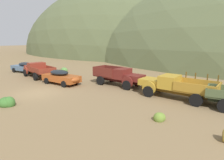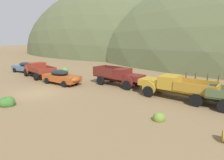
{
  "view_description": "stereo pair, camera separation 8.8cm",
  "coord_description": "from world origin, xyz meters",
  "px_view_note": "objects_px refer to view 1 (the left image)",
  "views": [
    {
      "loc": [
        14.33,
        -11.09,
        4.81
      ],
      "look_at": [
        5.68,
        4.05,
        1.11
      ],
      "focal_mm": 30.22,
      "sensor_mm": 36.0,
      "label": 1
    },
    {
      "loc": [
        14.41,
        -11.05,
        4.81
      ],
      "look_at": [
        5.68,
        4.05,
        1.11
      ],
      "focal_mm": 30.22,
      "sensor_mm": 36.0,
      "label": 2
    }
  ],
  "objects_px": {
    "car_chalk_blue": "(24,67)",
    "truck_mustard": "(171,86)",
    "truck_oxblood": "(121,77)",
    "truck_rust_red": "(37,69)",
    "car_oxide_orange": "(62,77)"
  },
  "relations": [
    {
      "from": "truck_mustard",
      "to": "car_chalk_blue",
      "type": "bearing_deg",
      "value": 3.33
    },
    {
      "from": "car_chalk_blue",
      "to": "truck_mustard",
      "type": "height_order",
      "value": "truck_mustard"
    },
    {
      "from": "car_chalk_blue",
      "to": "truck_oxblood",
      "type": "relative_size",
      "value": 0.79
    },
    {
      "from": "car_oxide_orange",
      "to": "truck_mustard",
      "type": "relative_size",
      "value": 0.75
    },
    {
      "from": "car_oxide_orange",
      "to": "truck_mustard",
      "type": "distance_m",
      "value": 11.61
    },
    {
      "from": "car_chalk_blue",
      "to": "truck_mustard",
      "type": "relative_size",
      "value": 0.71
    },
    {
      "from": "truck_rust_red",
      "to": "car_oxide_orange",
      "type": "xyz_separation_m",
      "value": [
        5.98,
        -1.56,
        -0.18
      ]
    },
    {
      "from": "truck_rust_red",
      "to": "truck_mustard",
      "type": "distance_m",
      "value": 17.56
    },
    {
      "from": "truck_rust_red",
      "to": "truck_oxblood",
      "type": "height_order",
      "value": "truck_oxblood"
    },
    {
      "from": "car_chalk_blue",
      "to": "truck_mustard",
      "type": "xyz_separation_m",
      "value": [
        22.27,
        -1.98,
        0.19
      ]
    },
    {
      "from": "truck_mustard",
      "to": "truck_oxblood",
      "type": "bearing_deg",
      "value": -7.0
    },
    {
      "from": "truck_rust_red",
      "to": "truck_mustard",
      "type": "relative_size",
      "value": 0.95
    },
    {
      "from": "truck_oxblood",
      "to": "car_oxide_orange",
      "type": "bearing_deg",
      "value": -148.98
    },
    {
      "from": "truck_rust_red",
      "to": "car_chalk_blue",
      "type": "bearing_deg",
      "value": 1.55
    },
    {
      "from": "truck_oxblood",
      "to": "truck_mustard",
      "type": "height_order",
      "value": "truck_mustard"
    }
  ]
}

